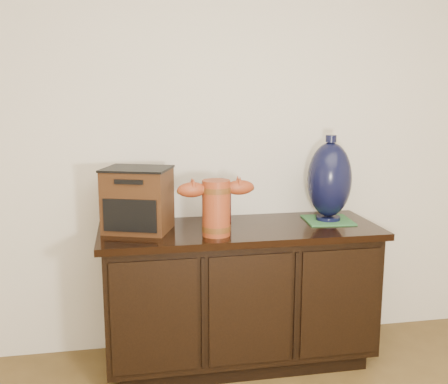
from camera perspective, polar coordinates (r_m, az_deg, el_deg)
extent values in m
plane|color=silver|center=(2.93, 0.65, 7.88)|extent=(4.50, 0.00, 4.50)
cube|color=black|center=(3.01, 1.64, -17.08)|extent=(1.29, 0.45, 0.08)
cube|color=black|center=(2.86, 1.68, -10.71)|extent=(1.40, 0.50, 0.64)
cube|color=black|center=(2.76, 1.72, -4.17)|extent=(1.46, 0.56, 0.03)
cube|color=black|center=(2.57, -7.57, -13.38)|extent=(0.41, 0.01, 0.56)
cube|color=black|center=(2.63, 2.88, -12.71)|extent=(0.41, 0.01, 0.56)
cube|color=black|center=(2.77, 12.51, -11.73)|extent=(0.41, 0.01, 0.56)
cylinder|color=#9B3F1C|center=(2.56, -0.85, -1.75)|extent=(0.15, 0.15, 0.28)
cylinder|color=#3A1C0B|center=(2.59, -0.85, -3.94)|extent=(0.15, 0.15, 0.03)
cylinder|color=#3A1C0B|center=(2.54, -0.86, 0.27)|extent=(0.15, 0.15, 0.03)
ellipsoid|color=#9B3F1C|center=(2.52, -3.50, 0.24)|extent=(0.15, 0.08, 0.07)
ellipsoid|color=#9B3F1C|center=(2.57, 1.72, 0.50)|extent=(0.15, 0.08, 0.07)
cube|color=#3C200F|center=(2.68, -9.35, -0.91)|extent=(0.38, 0.34, 0.31)
cube|color=black|center=(2.57, -10.23, -2.56)|extent=(0.26, 0.10, 0.16)
cube|color=black|center=(2.65, -9.46, 2.52)|extent=(0.39, 0.35, 0.01)
cube|color=#306C39|center=(2.93, 11.24, -3.02)|extent=(0.27, 0.27, 0.01)
cylinder|color=black|center=(2.93, 11.25, -2.77)|extent=(0.13, 0.13, 0.02)
ellipsoid|color=black|center=(2.89, 11.41, 1.33)|extent=(0.26, 0.26, 0.41)
cylinder|color=black|center=(2.86, 11.58, 5.71)|extent=(0.06, 0.06, 0.04)
cylinder|color=#570F10|center=(2.84, 0.16, -1.73)|extent=(0.06, 0.06, 0.16)
cylinder|color=silver|center=(2.82, 0.16, 0.08)|extent=(0.06, 0.06, 0.03)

